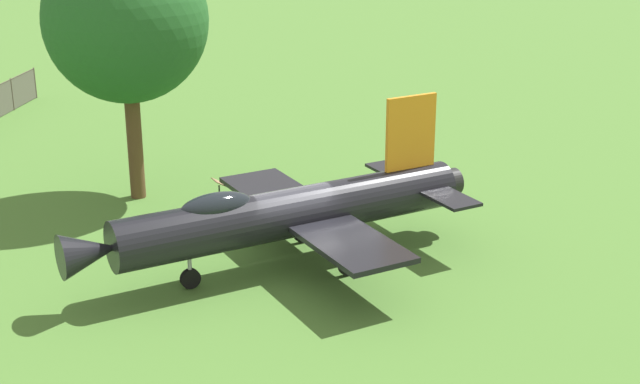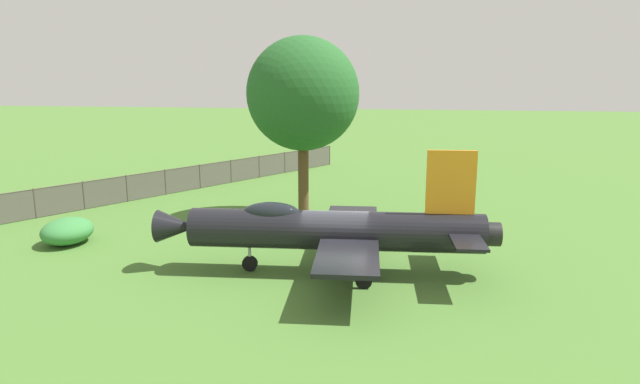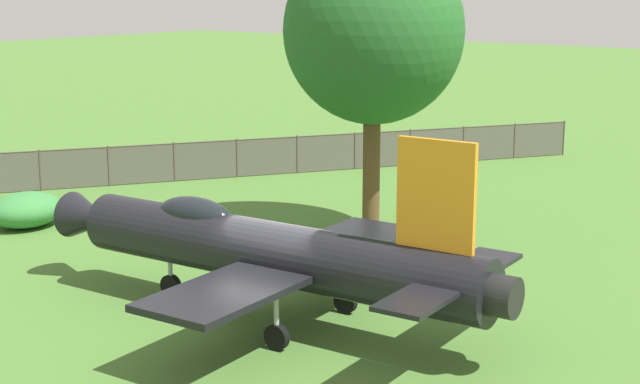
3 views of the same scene
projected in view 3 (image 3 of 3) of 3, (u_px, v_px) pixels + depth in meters
The scene contains 6 objects.
ground_plane at pixel (275, 321), 23.21m from camera, with size 200.00×200.00×0.00m, color #47722D.
display_jet at pixel (262, 249), 23.01m from camera, with size 13.16×9.03×4.86m.
shade_tree at pixel (373, 32), 29.73m from camera, with size 5.80×5.31×9.47m.
perimeter_fence at pixel (174, 161), 39.19m from camera, with size 20.49×31.07×1.64m.
shrub_near_fence at pixel (26, 210), 32.00m from camera, with size 2.14×2.55×1.18m.
info_plaque at pixel (388, 237), 27.62m from camera, with size 0.40×0.61×1.14m.
Camera 3 is at (-14.18, 16.83, 8.08)m, focal length 53.76 mm.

